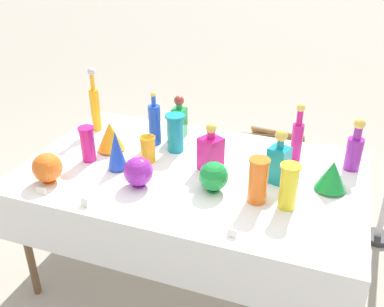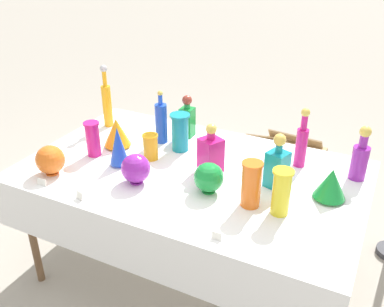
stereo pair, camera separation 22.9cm
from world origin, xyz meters
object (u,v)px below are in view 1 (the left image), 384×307
tall_bottle_1 (95,105)px  slender_vase_3 (289,185)px  tall_bottle_0 (297,137)px  fluted_vase_1 (332,175)px  square_decanter_2 (279,161)px  tall_bottle_3 (155,124)px  tall_bottle_2 (355,149)px  fluted_vase_2 (110,136)px  round_bowl_0 (47,168)px  round_bowl_2 (138,172)px  round_bowl_1 (214,176)px  square_decanter_1 (211,151)px  slender_vase_0 (258,180)px  cardboard_box_behind_right (273,164)px  square_decanter_0 (179,119)px  slender_vase_1 (175,132)px  cardboard_box_behind_left (248,163)px  slender_vase_2 (148,148)px  slender_vase_4 (88,143)px  fluted_vase_0 (116,150)px

tall_bottle_1 → slender_vase_3: tall_bottle_1 is taller
tall_bottle_0 → fluted_vase_1: bearing=-51.4°
square_decanter_2 → tall_bottle_1: bearing=168.7°
tall_bottle_3 → square_decanter_2: bearing=-13.7°
tall_bottle_2 → fluted_vase_2: size_ratio=1.68×
round_bowl_0 → round_bowl_2: bearing=15.5°
round_bowl_1 → square_decanter_1: bearing=111.7°
square_decanter_2 → round_bowl_0: bearing=-159.6°
slender_vase_0 → fluted_vase_1: bearing=34.1°
round_bowl_2 → cardboard_box_behind_right: 1.68m
square_decanter_0 → square_decanter_1: square_decanter_1 is taller
slender_vase_1 → cardboard_box_behind_left: size_ratio=0.48×
tall_bottle_0 → slender_vase_2: bearing=-159.0°
square_decanter_0 → slender_vase_0: square_decanter_0 is taller
square_decanter_1 → tall_bottle_3: bearing=155.3°
square_decanter_2 → fluted_vase_2: (-0.99, 0.01, -0.03)m
fluted_vase_1 → slender_vase_3: bearing=-129.4°
square_decanter_0 → round_bowl_1: size_ratio=1.72×
square_decanter_2 → slender_vase_4: size_ratio=1.43×
tall_bottle_3 → slender_vase_4: 0.42m
tall_bottle_2 → cardboard_box_behind_left: 1.39m
square_decanter_1 → slender_vase_4: size_ratio=1.34×
cardboard_box_behind_left → square_decanter_1: bearing=-88.2°
square_decanter_2 → fluted_vase_1: 0.27m
tall_bottle_1 → tall_bottle_3: size_ratio=1.25×
slender_vase_1 → cardboard_box_behind_right: bearing=67.3°
round_bowl_1 → cardboard_box_behind_right: (0.10, 1.39, -0.64)m
tall_bottle_0 → slender_vase_2: tall_bottle_0 is taller
slender_vase_1 → round_bowl_2: (-0.03, -0.43, -0.04)m
square_decanter_0 → square_decanter_1: 0.46m
round_bowl_0 → cardboard_box_behind_left: size_ratio=0.35×
tall_bottle_0 → slender_vase_2: 0.84m
tall_bottle_2 → round_bowl_2: 1.16m
fluted_vase_2 → round_bowl_2: fluted_vase_2 is taller
round_bowl_2 → cardboard_box_behind_left: size_ratio=0.34×
tall_bottle_0 → round_bowl_2: bearing=-142.0°
tall_bottle_0 → slender_vase_3: tall_bottle_0 is taller
slender_vase_1 → cardboard_box_behind_right: size_ratio=0.44×
square_decanter_1 → slender_vase_2: bearing=-175.5°
fluted_vase_2 → round_bowl_1: bearing=-17.0°
square_decanter_2 → cardboard_box_behind_left: square_decanter_2 is taller
square_decanter_0 → fluted_vase_0: square_decanter_0 is taller
slender_vase_0 → round_bowl_2: size_ratio=1.44×
tall_bottle_2 → fluted_vase_1: bearing=-109.5°
slender_vase_4 → square_decanter_0: bearing=52.4°
square_decanter_2 → round_bowl_1: bearing=-144.9°
slender_vase_3 → tall_bottle_2: bearing=60.4°
slender_vase_2 → fluted_vase_0: 0.19m
square_decanter_2 → slender_vase_0: size_ratio=1.28×
square_decanter_2 → cardboard_box_behind_left: 1.44m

